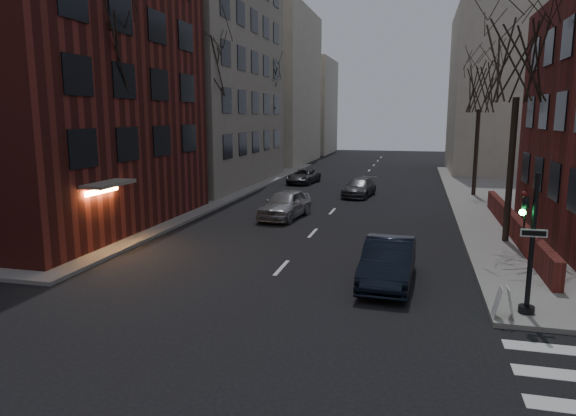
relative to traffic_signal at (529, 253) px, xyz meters
The scene contains 20 objects.
sidewalk_far_left 42.53m from the traffic_signal, 150.37° to the left, with size 44.00×44.00×0.15m, color gray.
building_left_brick 25.61m from the traffic_signal, 162.24° to the left, with size 15.00×15.00×18.00m, color maroon.
building_left_tan 37.33m from the traffic_signal, 134.92° to the left, with size 18.00×18.00×28.00m, color gray.
low_wall_right 10.18m from the traffic_signal, 82.24° to the left, with size 0.35×16.00×1.00m, color maroon.
building_distant_la 51.89m from the traffic_signal, 116.50° to the left, with size 14.00×16.00×18.00m, color beige.
building_distant_ra 42.05m from the traffic_signal, 80.23° to the left, with size 14.00×14.00×16.00m, color beige.
building_distant_lb 66.59m from the traffic_signal, 108.38° to the left, with size 10.00×12.00×14.00m, color beige.
traffic_signal is the anchor object (origin of this frame).
tree_left_a 18.66m from the traffic_signal, 163.35° to the left, with size 4.18×4.18×10.26m.
tree_left_b 24.87m from the traffic_signal, 134.54° to the left, with size 4.40×4.40×10.80m.
tree_left_c 35.76m from the traffic_signal, 118.36° to the left, with size 3.96×3.96×9.72m.
tree_right_a 10.92m from the traffic_signal, 84.53° to the left, with size 3.96×3.96×9.72m.
tree_right_b 23.71m from the traffic_signal, 87.85° to the left, with size 3.74×3.74×9.18m.
streetlamp_near 20.86m from the traffic_signal, 141.13° to the left, with size 0.36×0.36×6.28m.
streetlamp_far 36.81m from the traffic_signal, 116.06° to the left, with size 0.36×0.36×6.28m.
parked_sedan 4.61m from the traffic_signal, 151.75° to the left, with size 1.62×4.65×1.53m, color black.
car_lane_silver 16.04m from the traffic_signal, 129.54° to the left, with size 1.88×4.67×1.59m, color #A8A9AD.
car_lane_gray 22.39m from the traffic_signal, 108.33° to the left, with size 1.78×4.38×1.27m, color #45454A.
car_lane_far 29.93m from the traffic_signal, 114.55° to the left, with size 1.98×4.30×1.20m, color #38383C.
sandwich_board 1.55m from the traffic_signal, 142.18° to the right, with size 0.39×0.54×0.87m, color white.
Camera 1 is at (4.79, -6.07, 5.68)m, focal length 32.00 mm.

